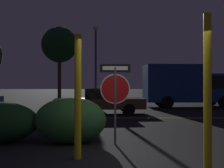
% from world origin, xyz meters
% --- Properties ---
extents(ground_plane, '(260.00, 260.00, 0.00)m').
position_xyz_m(ground_plane, '(0.00, 0.00, 0.00)').
color(ground_plane, black).
extents(road_center_stripe, '(39.96, 0.12, 0.01)m').
position_xyz_m(road_center_stripe, '(0.00, 6.95, 0.00)').
color(road_center_stripe, gold).
rests_on(road_center_stripe, ground_plane).
extents(stop_sign, '(0.80, 0.08, 2.10)m').
position_xyz_m(stop_sign, '(-0.46, 1.51, 1.46)').
color(stop_sign, '#4C4C51').
rests_on(stop_sign, ground_plane).
extents(yellow_pole_left, '(0.15, 0.15, 2.60)m').
position_xyz_m(yellow_pole_left, '(-1.26, 0.23, 1.30)').
color(yellow_pole_left, yellow).
rests_on(yellow_pole_left, ground_plane).
extents(yellow_pole_right, '(0.14, 0.14, 2.83)m').
position_xyz_m(yellow_pole_right, '(1.17, -0.53, 1.41)').
color(yellow_pole_right, yellow).
rests_on(yellow_pole_right, ground_plane).
extents(hedge_bush_1, '(2.14, 1.16, 1.10)m').
position_xyz_m(hedge_bush_1, '(-3.59, 1.72, 0.55)').
color(hedge_bush_1, '#19421E').
rests_on(hedge_bush_1, ground_plane).
extents(hedge_bush_2, '(1.90, 1.02, 1.22)m').
position_xyz_m(hedge_bush_2, '(-1.65, 1.62, 0.61)').
color(hedge_bush_2, '#2D6633').
rests_on(hedge_bush_2, ground_plane).
extents(passing_car_2, '(5.01, 2.13, 1.41)m').
position_xyz_m(passing_car_2, '(-1.17, 8.71, 0.70)').
color(passing_car_2, brown).
rests_on(passing_car_2, ground_plane).
extents(delivery_truck, '(6.79, 2.65, 3.06)m').
position_xyz_m(delivery_truck, '(5.20, 13.27, 1.63)').
color(delivery_truck, navy).
rests_on(delivery_truck, ground_plane).
extents(street_lamp, '(0.36, 0.36, 5.99)m').
position_xyz_m(street_lamp, '(-1.75, 13.31, 3.57)').
color(street_lamp, '#4C4C51').
rests_on(street_lamp, ground_plane).
extents(tree_1, '(3.19, 3.19, 6.85)m').
position_xyz_m(tree_1, '(-5.26, 17.35, 5.21)').
color(tree_1, '#422D1E').
rests_on(tree_1, ground_plane).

